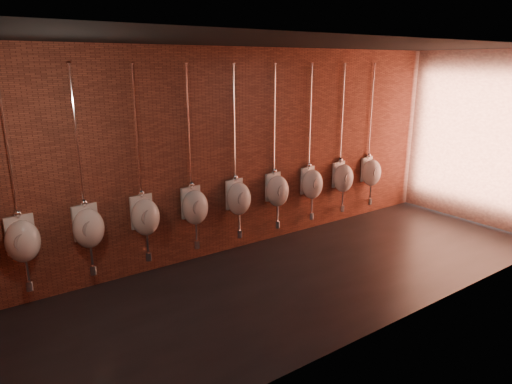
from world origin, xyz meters
TOP-DOWN VIEW (x-y plane):
  - ground at (0.00, 0.00)m, footprint 8.50×8.50m
  - room_shell at (0.00, 0.00)m, footprint 8.54×3.04m
  - urinal_0 at (-3.35, 1.36)m, footprint 0.46×0.41m
  - urinal_1 at (-2.58, 1.36)m, footprint 0.46×0.41m
  - urinal_2 at (-1.80, 1.36)m, footprint 0.46×0.41m
  - urinal_3 at (-1.02, 1.36)m, footprint 0.46×0.41m
  - urinal_4 at (-0.24, 1.36)m, footprint 0.46×0.41m
  - urinal_5 at (0.53, 1.36)m, footprint 0.46×0.41m
  - urinal_6 at (1.31, 1.36)m, footprint 0.46×0.41m
  - urinal_7 at (2.09, 1.36)m, footprint 0.46×0.41m
  - urinal_8 at (2.86, 1.36)m, footprint 0.46×0.41m

SIDE VIEW (x-z plane):
  - ground at x=0.00m, z-range 0.00..0.00m
  - urinal_0 at x=-3.35m, z-range -0.46..2.26m
  - urinal_1 at x=-2.58m, z-range -0.46..2.26m
  - urinal_2 at x=-1.80m, z-range -0.46..2.26m
  - urinal_3 at x=-1.02m, z-range -0.46..2.26m
  - urinal_4 at x=-0.24m, z-range -0.46..2.26m
  - urinal_5 at x=0.53m, z-range -0.46..2.26m
  - urinal_6 at x=1.31m, z-range -0.46..2.26m
  - urinal_7 at x=2.09m, z-range -0.46..2.26m
  - urinal_8 at x=2.86m, z-range -0.46..2.26m
  - room_shell at x=0.00m, z-range 0.40..3.62m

